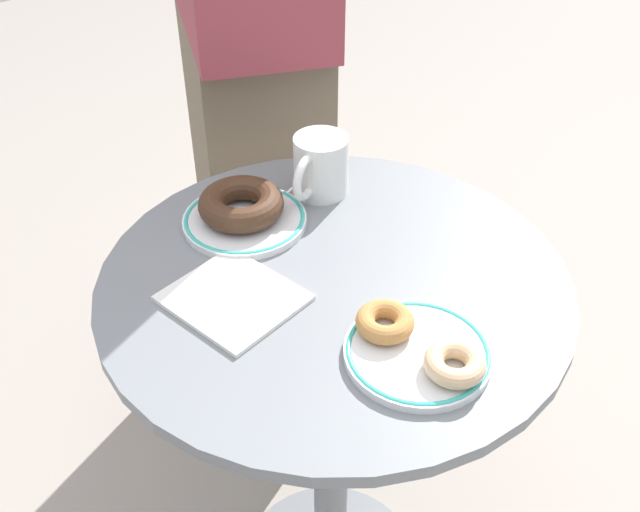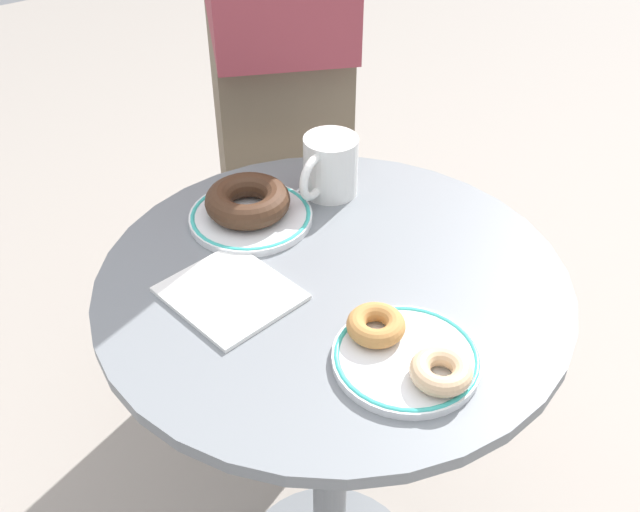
{
  "view_description": "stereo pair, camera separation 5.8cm",
  "coord_description": "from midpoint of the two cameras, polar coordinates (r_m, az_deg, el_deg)",
  "views": [
    {
      "loc": [
        0.53,
        -0.47,
        1.31
      ],
      "look_at": [
        -0.03,
        -0.0,
        0.74
      ],
      "focal_mm": 40.87,
      "sensor_mm": 36.0,
      "label": 1
    },
    {
      "loc": [
        0.57,
        -0.43,
        1.31
      ],
      "look_at": [
        -0.03,
        -0.0,
        0.74
      ],
      "focal_mm": 40.87,
      "sensor_mm": 36.0,
      "label": 2
    }
  ],
  "objects": [
    {
      "name": "plate_left",
      "position": [
        1.02,
        -7.55,
        2.81
      ],
      "size": [
        0.17,
        0.17,
        0.01
      ],
      "color": "white",
      "rests_on": "cafe_table"
    },
    {
      "name": "donut_chocolate",
      "position": [
        1.01,
        -7.85,
        4.03
      ],
      "size": [
        0.14,
        0.14,
        0.04
      ],
      "primitive_type": "torus",
      "rotation": [
        0.0,
        0.0,
        1.34
      ],
      "color": "#422819",
      "rests_on": "plate_left"
    },
    {
      "name": "coffee_mug",
      "position": [
        1.06,
        -1.63,
        7.0
      ],
      "size": [
        0.08,
        0.12,
        0.09
      ],
      "color": "white",
      "rests_on": "cafe_table"
    },
    {
      "name": "cafe_table",
      "position": [
        1.1,
        -0.59,
        -11.48
      ],
      "size": [
        0.6,
        0.6,
        0.72
      ],
      "color": "slate",
      "rests_on": "ground"
    },
    {
      "name": "donut_old_fashioned",
      "position": [
        0.83,
        3.09,
        -5.22
      ],
      "size": [
        0.09,
        0.09,
        0.02
      ],
      "primitive_type": "torus",
      "rotation": [
        0.0,
        0.0,
        1.19
      ],
      "color": "#BC7F42",
      "rests_on": "plate_right"
    },
    {
      "name": "plate_right",
      "position": [
        0.82,
        5.61,
        -7.6
      ],
      "size": [
        0.17,
        0.17,
        0.01
      ],
      "color": "white",
      "rests_on": "cafe_table"
    },
    {
      "name": "donut_glazed",
      "position": [
        0.79,
        8.41,
        -8.38
      ],
      "size": [
        0.09,
        0.09,
        0.02
      ],
      "primitive_type": "torus",
      "rotation": [
        0.0,
        0.0,
        2.21
      ],
      "color": "#E0B789",
      "rests_on": "plate_right"
    },
    {
      "name": "person_figure",
      "position": [
        1.35,
        -6.7,
        15.21
      ],
      "size": [
        0.47,
        0.38,
        1.62
      ],
      "color": "brown",
      "rests_on": "ground"
    },
    {
      "name": "paper_napkin",
      "position": [
        0.9,
        -8.66,
        -3.31
      ],
      "size": [
        0.17,
        0.15,
        0.01
      ],
      "primitive_type": "cube",
      "rotation": [
        0.0,
        0.0,
        0.15
      ],
      "color": "white",
      "rests_on": "cafe_table"
    }
  ]
}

